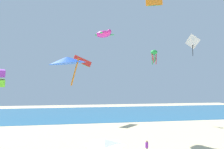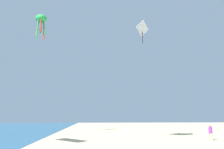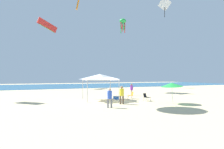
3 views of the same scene
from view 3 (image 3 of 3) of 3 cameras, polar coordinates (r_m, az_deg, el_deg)
name	(u,v)px [view 3 (image 3 of 3)]	position (r m, az deg, el deg)	size (l,w,h in m)	color
ground	(115,102)	(20.27, 1.04, -8.18)	(120.00, 120.00, 0.10)	beige
ocean_strip	(60,86)	(56.14, -15.29, -3.31)	(120.00, 28.69, 0.02)	#28668E
canopy_tent	(100,77)	(21.26, -3.65, -0.81)	(3.85, 3.82, 2.90)	#B7B7BC
beach_umbrella	(172,85)	(19.15, 17.49, -2.93)	(2.10, 2.08, 2.10)	silver
folding_chair_near_cooler	(131,95)	(22.62, 5.73, -6.07)	(0.73, 0.65, 0.82)	black
folding_chair_right_of_tent	(146,96)	(20.84, 10.23, -6.52)	(0.72, 0.78, 0.82)	black
cooler_box	(116,98)	(21.89, 1.27, -6.97)	(0.59, 0.72, 0.40)	blue
person_watching_sky	(122,93)	(18.14, 2.94, -5.70)	(0.46, 0.41, 1.72)	brown
person_kite_handler	(132,89)	(26.32, 5.89, -4.22)	(0.39, 0.39, 1.65)	#C6B28C
person_near_umbrella	(110,96)	(16.00, -0.71, -6.50)	(0.42, 0.39, 1.66)	slate
kite_octopus_green	(123,22)	(50.96, 3.26, 15.51)	(1.69, 1.69, 3.76)	green
kite_diamond_white	(165,5)	(38.66, 15.51, 19.53)	(1.45, 2.26, 3.75)	white
kite_parafoil_red	(47,25)	(49.35, -18.83, 13.78)	(4.90, 2.07, 3.05)	red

